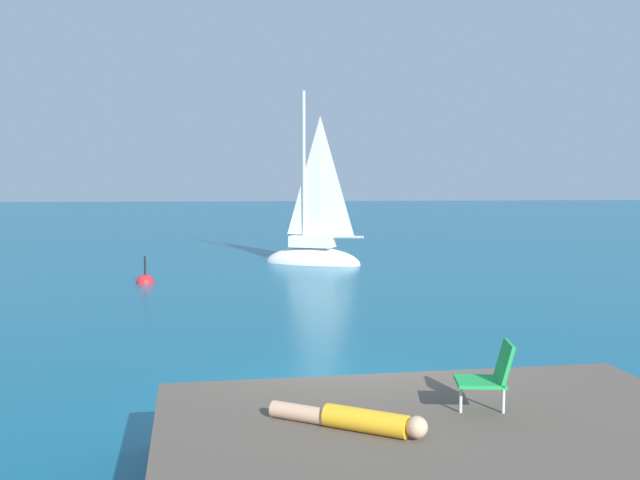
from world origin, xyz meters
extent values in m
plane|color=#0F5675|center=(0.00, 0.00, 0.00)|extent=(160.00, 160.00, 0.00)
cube|color=brown|center=(0.65, -3.49, 0.40)|extent=(6.46, 4.65, 0.80)
cube|color=#554447|center=(3.26, -1.61, 0.00)|extent=(1.31, 1.49, 0.82)
cube|color=brown|center=(1.92, -0.90, 0.00)|extent=(1.90, 1.74, 0.94)
ellipsoid|color=white|center=(0.70, 17.25, 0.00)|extent=(3.94, 2.61, 1.28)
cube|color=white|center=(0.70, 17.25, 0.85)|extent=(1.85, 1.45, 0.42)
cylinder|color=#B7B7BC|center=(0.38, 17.38, 3.56)|extent=(0.14, 0.14, 5.83)
cylinder|color=#B2B2B7|center=(1.45, 16.94, 1.05)|extent=(2.20, 0.99, 0.11)
pyramid|color=silver|center=(0.98, 17.13, 3.32)|extent=(1.75, 0.78, 4.43)
cylinder|color=gold|center=(-0.24, -3.70, 0.92)|extent=(0.89, 0.68, 0.24)
cylinder|color=tan|center=(-0.88, -3.30, 0.89)|extent=(0.69, 0.52, 0.18)
sphere|color=tan|center=(0.23, -3.99, 0.94)|extent=(0.22, 0.22, 0.22)
cube|color=green|center=(1.10, -3.17, 1.15)|extent=(0.58, 0.54, 0.04)
cube|color=green|center=(1.36, -3.20, 1.37)|extent=(0.21, 0.50, 0.45)
cylinder|color=silver|center=(0.90, -3.14, 0.97)|extent=(0.04, 0.04, 0.35)
cylinder|color=silver|center=(1.36, -3.20, 0.97)|extent=(0.04, 0.04, 0.35)
sphere|color=red|center=(-4.86, 12.58, 0.00)|extent=(0.56, 0.56, 0.56)
cylinder|color=black|center=(-4.86, 12.58, 0.55)|extent=(0.06, 0.06, 0.60)
camera|label=1|loc=(-1.31, -11.20, 3.45)|focal=42.67mm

